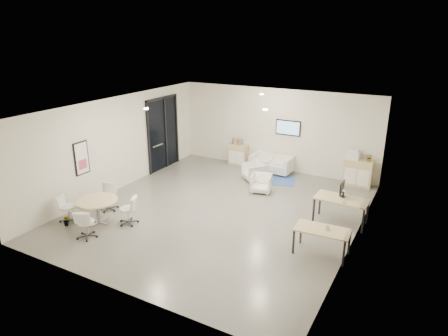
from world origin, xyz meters
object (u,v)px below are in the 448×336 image
at_px(sideboard_left, 238,155).
at_px(round_table, 97,203).
at_px(loveseat, 272,164).
at_px(armchair_right, 261,182).
at_px(sideboard_right, 358,173).
at_px(desk_rear, 341,201).
at_px(armchair_left, 253,171).
at_px(desk_front, 322,232).

relative_size(sideboard_left, round_table, 0.74).
height_order(loveseat, armchair_right, same).
distance_m(sideboard_right, desk_rear, 3.29).
height_order(loveseat, round_table, round_table).
distance_m(sideboard_left, sideboard_right, 4.79).
distance_m(sideboard_right, loveseat, 3.23).
bearing_deg(loveseat, sideboard_left, 176.28).
bearing_deg(armchair_left, desk_front, -6.63).
height_order(loveseat, armchair_left, armchair_left).
bearing_deg(round_table, armchair_left, 65.32).
distance_m(loveseat, desk_rear, 4.63).
xyz_separation_m(sideboard_left, sideboard_right, (4.79, -0.03, 0.05)).
height_order(armchair_left, desk_front, armchair_left).
relative_size(sideboard_right, armchair_left, 1.39).
bearing_deg(armchair_left, sideboard_left, 174.68).
bearing_deg(desk_rear, armchair_left, 153.72).
distance_m(loveseat, round_table, 7.01).
distance_m(sideboard_left, armchair_right, 3.02).
bearing_deg(desk_front, sideboard_left, 130.14).
relative_size(armchair_left, armchair_right, 1.00).
distance_m(armchair_right, desk_front, 4.19).
bearing_deg(desk_rear, round_table, -149.22).
xyz_separation_m(armchair_right, desk_rear, (2.93, -1.06, 0.34)).
distance_m(sideboard_right, round_table, 8.89).
bearing_deg(armchair_left, desk_rear, 11.80).
relative_size(sideboard_left, armchair_left, 1.24).
relative_size(sideboard_right, desk_rear, 0.64).
relative_size(armchair_left, round_table, 0.60).
distance_m(loveseat, armchair_right, 2.12).
bearing_deg(sideboard_left, desk_front, -46.63).
bearing_deg(armchair_left, round_table, -74.35).
distance_m(desk_rear, round_table, 6.96).
distance_m(armchair_left, round_table, 5.86).
bearing_deg(armchair_right, armchair_left, 114.36).
bearing_deg(round_table, loveseat, 67.12).
height_order(desk_rear, desk_front, desk_rear).
bearing_deg(round_table, sideboard_left, 80.08).
relative_size(sideboard_left, desk_rear, 0.57).
bearing_deg(round_table, sideboard_right, 47.96).
bearing_deg(armchair_left, loveseat, 116.51).
bearing_deg(armchair_right, desk_rear, -33.83).
distance_m(armchair_right, desk_rear, 3.14).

